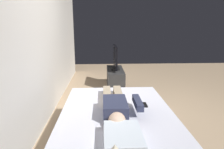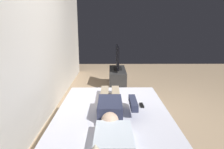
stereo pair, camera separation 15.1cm
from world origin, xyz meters
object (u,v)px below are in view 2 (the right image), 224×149
pillow (114,139)px  person (111,105)px  tv_stand (117,79)px  bed (113,132)px  remote (142,105)px  tv (118,58)px

pillow → person: (0.75, 0.02, 0.02)m
person → tv_stand: bearing=-3.6°
bed → remote: size_ratio=13.83×
bed → pillow: size_ratio=4.32×
tv → person: bearing=176.4°
person → remote: bearing=-69.5°
tv_stand → tv: 0.53m
remote → person: bearing=110.5°
bed → pillow: (-0.72, 0.00, 0.34)m
bed → pillow: 0.79m
tv → tv_stand: bearing=90.0°
bed → tv_stand: size_ratio=1.89×
pillow → remote: pillow is taller
person → tv: (2.62, -0.16, 0.16)m
pillow → remote: (0.90, -0.39, -0.05)m
bed → tv: 2.70m
person → remote: person is taller
person → tv: tv is taller
pillow → tv: bearing=-2.5°
person → remote: size_ratio=8.40×
tv → remote: bearing=-174.4°
person → tv_stand: person is taller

